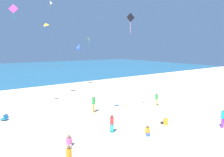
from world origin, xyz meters
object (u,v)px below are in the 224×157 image
person_0 (156,98)px  person_4 (69,142)px  person_3 (223,117)px  person_7 (165,122)px  kite_lime (89,39)px  kite_white (51,2)px  kite_blue (79,47)px  cooler_box (116,105)px  person_6 (112,122)px  person_2 (94,103)px  kite_black (131,18)px  beach_chair_mid_beach (5,118)px  kite_magenta (13,9)px  person_5 (148,131)px  person_1 (69,157)px  kite_yellow (45,24)px

person_0 → person_4: (-11.17, -2.74, -0.58)m
person_3 → person_7: (-3.34, 2.95, -0.65)m
person_4 → kite_lime: 24.70m
kite_white → kite_blue: 10.10m
kite_white → cooler_box: bearing=-85.7°
person_4 → person_6: size_ratio=0.55×
cooler_box → kite_lime: kite_lime is taller
person_2 → kite_black: bearing=161.7°
person_2 → kite_black: size_ratio=0.97×
person_2 → kite_lime: (7.40, 15.49, 7.06)m
person_2 → person_4: 6.52m
cooler_box → person_6: person_6 is taller
person_2 → person_6: person_2 is taller
person_2 → person_6: (-0.98, -4.72, -0.19)m
kite_lime → cooler_box: bearing=-105.9°
person_4 → person_7: person_4 is taller
beach_chair_mid_beach → kite_blue: (11.95, 10.73, 6.40)m
person_7 → kite_blue: bearing=-6.0°
person_2 → kite_magenta: kite_magenta is taller
person_5 → kite_magenta: 16.42m
kite_black → kite_blue: bearing=83.3°
beach_chair_mid_beach → kite_blue: size_ratio=0.47×
person_7 → kite_black: kite_black is taller
person_7 → kite_magenta: 17.32m
person_7 → person_4: bearing=77.8°
person_1 → person_6: person_1 is taller
cooler_box → person_0: 4.51m
person_3 → person_5: (-5.81, 2.52, -0.67)m
kite_white → kite_magenta: (-7.61, -14.20, -4.51)m
person_3 → person_6: 8.92m
person_7 → kite_blue: size_ratio=0.45×
cooler_box → kite_blue: size_ratio=0.36×
kite_blue → kite_magenta: (-10.30, -8.48, 3.36)m
cooler_box → person_2: person_2 is taller
person_1 → person_3: bearing=-29.2°
person_4 → person_6: (3.39, 0.06, 0.53)m
beach_chair_mid_beach → kite_magenta: 10.15m
person_5 → person_6: (-2.03, 1.72, 0.55)m
cooler_box → kite_lime: bearing=74.1°
person_2 → person_0: bearing=-171.8°
person_4 → person_6: bearing=113.8°
person_3 → kite_white: (-5.14, 27.96, 13.60)m
person_0 → kite_blue: kite_blue is taller
cooler_box → kite_black: (-0.54, -2.87, 8.87)m
person_3 → person_7: 4.50m
beach_chair_mid_beach → kite_magenta: size_ratio=0.53×
person_5 → person_1: bearing=-51.4°
person_3 → kite_white: size_ratio=1.43×
person_7 → kite_white: (-1.80, 25.01, 14.25)m
kite_blue → kite_yellow: bearing=-140.6°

